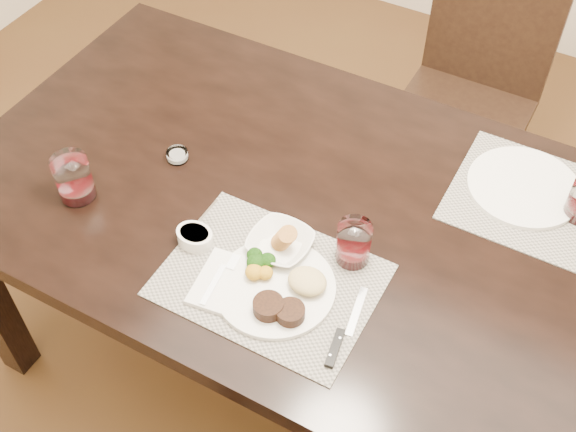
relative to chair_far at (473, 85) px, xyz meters
The scene contains 14 objects.
ground_plane 1.06m from the chair_far, 90.00° to the right, with size 4.50×4.50×0.00m, color #482B17.
dining_table 0.95m from the chair_far, 90.00° to the right, with size 2.00×1.00×0.75m.
chair_far is the anchor object (origin of this frame).
placemat_near 1.20m from the chair_far, 95.09° to the right, with size 0.46×0.34×0.00m, color gray.
placemat_far 0.80m from the chair_far, 60.91° to the right, with size 0.46×0.34×0.00m, color gray.
dinner_plate 1.22m from the chair_far, 93.39° to the right, with size 0.26×0.26×0.05m.
napkin_fork 1.27m from the chair_far, 99.19° to the right, with size 0.11×0.17×0.02m.
steak_knife 1.27m from the chair_far, 85.58° to the right, with size 0.04×0.21×0.01m.
cracker_bowl 1.13m from the chair_far, 96.67° to the right, with size 0.15×0.15×0.06m.
sauce_ramekin 1.23m from the chair_far, 104.69° to the right, with size 0.09×0.13×0.07m.
wine_glass_near 1.07m from the chair_far, 88.56° to the right, with size 0.08×0.08×0.10m.
far_plate 0.75m from the chair_far, 65.07° to the right, with size 0.27×0.27×0.01m, color silver.
wine_glass_side 1.37m from the chair_far, 118.36° to the right, with size 0.09×0.09×0.12m.
salt_cellar 1.11m from the chair_far, 117.38° to the right, with size 0.05×0.05×0.02m.
Camera 1 is at (0.37, -1.03, 2.03)m, focal length 45.00 mm.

